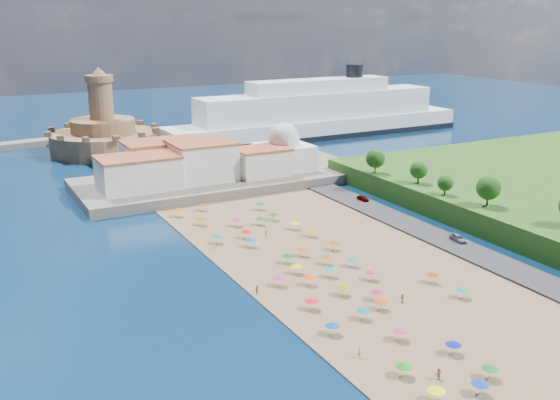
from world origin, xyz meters
TOP-DOWN VIEW (x-y plane):
  - ground at (0.00, 0.00)m, footprint 700.00×700.00m
  - terrace at (10.00, 73.00)m, footprint 90.00×36.00m
  - jetty at (-12.00, 108.00)m, footprint 18.00×70.00m
  - waterfront_buildings at (-3.05, 73.64)m, footprint 57.00×29.00m
  - domed_building at (30.00, 71.00)m, footprint 16.00×16.00m
  - fortress at (-12.00, 138.00)m, footprint 40.00×40.00m
  - cruise_ship at (78.28, 128.47)m, footprint 138.79×21.93m
  - beach_parasols at (-1.91, -9.29)m, footprint 32.41×117.74m
  - beachgoers at (-4.37, -10.26)m, footprint 34.20×89.11m
  - parked_cars at (36.00, -0.68)m, footprint 2.55×76.35m
  - hillside_trees at (48.95, -7.44)m, footprint 14.36×109.31m

SIDE VIEW (x-z plane):
  - ground at x=0.00m, z-range 0.00..0.00m
  - beachgoers at x=-4.37m, z-range 0.20..2.08m
  - jetty at x=-12.00m, z-range 0.00..2.40m
  - parked_cars at x=36.00m, z-range 0.68..2.11m
  - terrace at x=10.00m, z-range 0.00..3.00m
  - beach_parasols at x=-1.91m, z-range 1.05..3.25m
  - fortress at x=-12.00m, z-range -9.52..22.88m
  - waterfront_buildings at x=-3.05m, z-range 2.38..13.38m
  - cruise_ship at x=78.28m, z-range -6.17..24.10m
  - domed_building at x=30.00m, z-range 1.47..16.47m
  - hillside_trees at x=48.95m, z-range 6.38..13.89m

